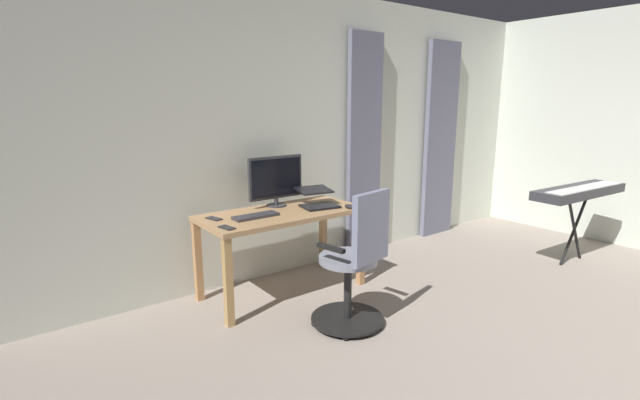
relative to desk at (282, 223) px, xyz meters
The scene contains 12 objects.
back_room_partition 1.20m from the desk, 150.67° to the right, with size 6.17×0.10×2.69m, color silver.
curtain_left_panel 2.64m from the desk, behind, with size 0.53×0.06×2.36m, color slate.
curtain_right_panel 1.44m from the desk, 164.01° to the right, with size 0.44×0.06×2.36m, color slate.
desk is the anchor object (origin of this frame).
office_chair 0.88m from the desk, 95.56° to the left, with size 0.56×0.56×1.06m.
computer_monitor 0.41m from the desk, 108.92° to the right, with size 0.54×0.18×0.45m.
computer_keyboard 0.30m from the desk, ahead, with size 0.38×0.13×0.02m, color #333338.
laptop 0.39m from the desk, behind, with size 0.37×0.41×0.16m.
computer_mouse 0.61m from the desk, 154.08° to the left, with size 0.06×0.10×0.04m, color #232328.
cell_phone_by_monitor 0.60m from the desk, 11.05° to the right, with size 0.07×0.14×0.01m, color #232328.
cell_phone_face_up 0.65m from the desk, 17.43° to the left, with size 0.07×0.14×0.01m, color #232328.
piano_keyboard 3.09m from the desk, 157.25° to the left, with size 1.27×0.40×0.82m.
Camera 1 is at (2.88, 0.46, 1.69)m, focal length 25.53 mm.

